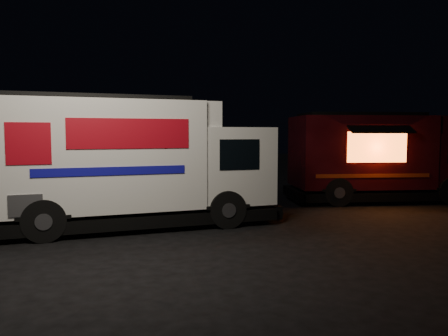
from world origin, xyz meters
TOP-DOWN VIEW (x-y plane):
  - ground at (0.00, 0.00)m, footprint 80.00×80.00m
  - white_truck at (-1.29, 0.66)m, footprint 7.90×3.40m
  - red_truck at (7.81, 3.03)m, footprint 7.30×3.54m

SIDE VIEW (x-z plane):
  - ground at x=0.00m, z-range 0.00..0.00m
  - red_truck at x=7.81m, z-range 0.00..3.26m
  - white_truck at x=-1.29m, z-range 0.00..3.48m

